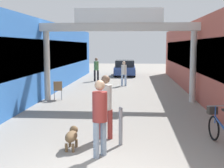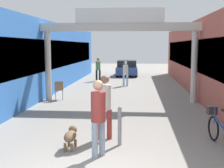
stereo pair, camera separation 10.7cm
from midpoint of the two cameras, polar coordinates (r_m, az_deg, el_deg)
name	(u,v)px [view 2 (the right image)]	position (r m, az deg, el deg)	size (l,w,h in m)	color
storefront_left	(27,58)	(17.35, -15.05, 4.61)	(3.00, 26.00, 3.79)	blue
storefront_right	(222,59)	(16.87, 19.65, 4.38)	(3.00, 26.00, 3.79)	#B25142
arcade_sign_gateway	(120,36)	(14.21, 1.64, 8.79)	(7.40, 0.47, 4.21)	beige
pedestrian_with_dog	(98,113)	(7.11, -2.08, -5.32)	(0.48, 0.48, 1.78)	#8C9EB2
pedestrian_companion	(105,102)	(8.48, -0.94, -3.40)	(0.38, 0.34, 1.76)	#99332D
pedestrian_carrying_crate	(125,72)	(19.87, 2.63, 2.21)	(0.43, 0.43, 1.58)	#A5BFE0
pedestrian_elderly_walking	(98,68)	(22.70, -2.42, 2.98)	(0.44, 0.44, 1.69)	black
dog_on_leash	(71,136)	(7.88, -7.16, -9.37)	(0.29, 0.71, 0.52)	brown
bicycle_blue_second	(220,129)	(8.52, 19.45, -7.69)	(0.47, 1.67, 0.98)	black
bollard_post_metal	(120,126)	(8.05, 1.80, -7.60)	(0.10, 0.10, 1.01)	gray
cafe_chair_wood_nearer	(59,88)	(14.93, -9.47, -0.81)	(0.49, 0.49, 0.89)	gray
parked_car_blue	(127,68)	(26.87, 2.86, 2.91)	(1.85, 4.03, 1.33)	#2D478C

